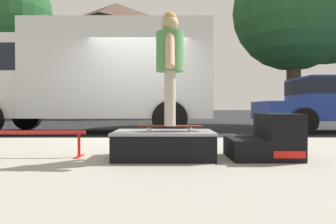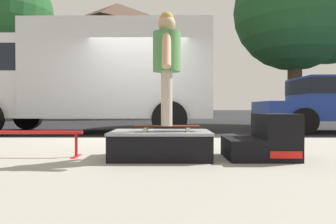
{
  "view_description": "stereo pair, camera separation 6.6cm",
  "coord_description": "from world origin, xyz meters",
  "px_view_note": "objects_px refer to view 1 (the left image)",
  "views": [
    {
      "loc": [
        0.73,
        -6.62,
        0.74
      ],
      "look_at": [
        0.75,
        -1.11,
        0.65
      ],
      "focal_mm": 32.42,
      "sensor_mm": 36.0,
      "label": 1
    },
    {
      "loc": [
        0.79,
        -6.62,
        0.74
      ],
      "look_at": [
        0.75,
        -1.11,
        0.65
      ],
      "focal_mm": 32.42,
      "sensor_mm": 36.0,
      "label": 2
    }
  ],
  "objects_px": {
    "skate_box": "(163,144)",
    "skateboard": "(169,127)",
    "kicker_ramp": "(266,140)",
    "street_tree_main": "(300,14)",
    "grind_rail": "(16,137)",
    "box_truck": "(87,74)",
    "skater_kid": "(169,59)"
  },
  "relations": [
    {
      "from": "grind_rail",
      "to": "skateboard",
      "type": "xyz_separation_m",
      "value": [
        1.89,
        -0.11,
        0.13
      ]
    },
    {
      "from": "skate_box",
      "to": "street_tree_main",
      "type": "relative_size",
      "value": 0.17
    },
    {
      "from": "kicker_ramp",
      "to": "street_tree_main",
      "type": "xyz_separation_m",
      "value": [
        4.26,
        8.82,
        4.24
      ]
    },
    {
      "from": "kicker_ramp",
      "to": "skater_kid",
      "type": "relative_size",
      "value": 0.59
    },
    {
      "from": "skate_box",
      "to": "skateboard",
      "type": "relative_size",
      "value": 1.54
    },
    {
      "from": "skater_kid",
      "to": "grind_rail",
      "type": "bearing_deg",
      "value": 176.53
    },
    {
      "from": "skateboard",
      "to": "street_tree_main",
      "type": "height_order",
      "value": "street_tree_main"
    },
    {
      "from": "skate_box",
      "to": "grind_rail",
      "type": "distance_m",
      "value": 1.82
    },
    {
      "from": "skater_kid",
      "to": "skate_box",
      "type": "bearing_deg",
      "value": 160.75
    },
    {
      "from": "street_tree_main",
      "to": "grind_rail",
      "type": "bearing_deg",
      "value": -130.03
    },
    {
      "from": "grind_rail",
      "to": "street_tree_main",
      "type": "distance_m",
      "value": 12.15
    },
    {
      "from": "street_tree_main",
      "to": "skater_kid",
      "type": "bearing_deg",
      "value": -121.61
    },
    {
      "from": "kicker_ramp",
      "to": "street_tree_main",
      "type": "distance_m",
      "value": 10.67
    },
    {
      "from": "skate_box",
      "to": "box_truck",
      "type": "distance_m",
      "value": 5.8
    },
    {
      "from": "skateboard",
      "to": "box_truck",
      "type": "relative_size",
      "value": 0.11
    },
    {
      "from": "skate_box",
      "to": "skateboard",
      "type": "height_order",
      "value": "skateboard"
    },
    {
      "from": "skater_kid",
      "to": "street_tree_main",
      "type": "xyz_separation_m",
      "value": [
        5.44,
        8.84,
        3.26
      ]
    },
    {
      "from": "kicker_ramp",
      "to": "box_truck",
      "type": "relative_size",
      "value": 0.12
    },
    {
      "from": "grind_rail",
      "to": "box_truck",
      "type": "relative_size",
      "value": 0.24
    },
    {
      "from": "box_truck",
      "to": "street_tree_main",
      "type": "xyz_separation_m",
      "value": [
        7.79,
        3.66,
        2.88
      ]
    },
    {
      "from": "skate_box",
      "to": "street_tree_main",
      "type": "height_order",
      "value": "street_tree_main"
    },
    {
      "from": "skate_box",
      "to": "street_tree_main",
      "type": "xyz_separation_m",
      "value": [
        5.52,
        8.82,
        4.28
      ]
    },
    {
      "from": "kicker_ramp",
      "to": "skateboard",
      "type": "bearing_deg",
      "value": -178.78
    },
    {
      "from": "skateboard",
      "to": "kicker_ramp",
      "type": "bearing_deg",
      "value": 1.22
    },
    {
      "from": "skater_kid",
      "to": "box_truck",
      "type": "xyz_separation_m",
      "value": [
        -2.35,
        5.18,
        0.38
      ]
    },
    {
      "from": "skate_box",
      "to": "grind_rail",
      "type": "relative_size",
      "value": 0.71
    },
    {
      "from": "kicker_ramp",
      "to": "box_truck",
      "type": "bearing_deg",
      "value": 124.45
    },
    {
      "from": "skateboard",
      "to": "skater_kid",
      "type": "xyz_separation_m",
      "value": [
        0.0,
        -0.0,
        0.81
      ]
    },
    {
      "from": "grind_rail",
      "to": "skater_kid",
      "type": "height_order",
      "value": "skater_kid"
    },
    {
      "from": "grind_rail",
      "to": "box_truck",
      "type": "xyz_separation_m",
      "value": [
        -0.46,
        5.06,
        1.33
      ]
    },
    {
      "from": "kicker_ramp",
      "to": "grind_rail",
      "type": "xyz_separation_m",
      "value": [
        -3.08,
        0.09,
        0.03
      ]
    },
    {
      "from": "skate_box",
      "to": "box_truck",
      "type": "bearing_deg",
      "value": 113.81
    }
  ]
}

